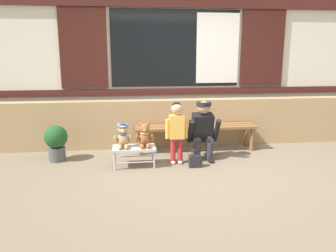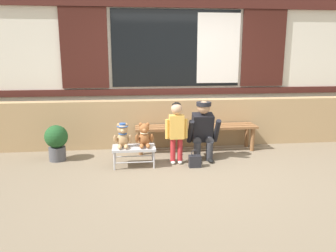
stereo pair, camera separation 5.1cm
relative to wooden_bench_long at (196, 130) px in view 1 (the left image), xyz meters
The scene contains 11 objects.
ground_plane 1.15m from the wooden_bench_long, 102.70° to the right, with size 60.00×60.00×0.00m, color #756651.
brick_low_wall 0.44m from the wooden_bench_long, 123.21° to the left, with size 7.95×0.25×0.85m, color tan.
shop_facade 1.75m from the wooden_bench_long, 104.96° to the left, with size 8.11×0.26×3.73m.
wooden_bench_long is the anchor object (origin of this frame).
small_display_bench 1.30m from the wooden_bench_long, 147.29° to the right, with size 0.64×0.36×0.30m.
teddy_bear_with_hat 1.43m from the wooden_bench_long, 150.82° to the right, with size 0.28×0.27×0.36m.
teddy_bear_plain 1.17m from the wooden_bench_long, 143.08° to the right, with size 0.28×0.26×0.36m.
child_standing 0.82m from the wooden_bench_long, 123.74° to the right, with size 0.35×0.18×0.96m.
adult_crouching 0.51m from the wooden_bench_long, 88.76° to the right, with size 0.50×0.49×0.95m.
handbag_on_ground 0.92m from the wooden_bench_long, 102.30° to the right, with size 0.18×0.11×0.27m.
potted_plant 2.31m from the wooden_bench_long, behind, with size 0.36×0.36×0.57m.
Camera 1 is at (-0.97, -4.51, 1.69)m, focal length 35.97 mm.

